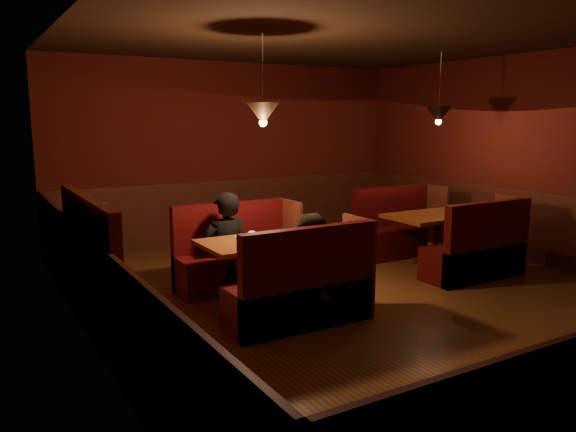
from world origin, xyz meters
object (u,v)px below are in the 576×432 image
second_bench_near (478,254)px  diner_b (314,251)px  main_table (265,254)px  second_bench_far (397,233)px  diner_a (226,228)px  main_bench_near (304,294)px  main_bench_far (237,260)px  second_table (434,228)px

second_bench_near → diner_b: size_ratio=0.97×
second_bench_near → diner_b: 2.65m
main_table → second_bench_far: bearing=20.3°
second_bench_near → diner_a: size_ratio=0.91×
main_table → second_bench_far: (2.78, 1.03, -0.23)m
main_bench_near → second_bench_far: bearing=32.9°
second_bench_far → diner_b: (-2.61, -1.73, 0.40)m
main_bench_far → second_bench_far: size_ratio=1.05×
main_bench_far → main_table: bearing=-91.1°
second_bench_far → diner_a: (-2.99, -0.47, 0.45)m
main_table → second_bench_near: size_ratio=0.95×
second_table → second_bench_far: second_bench_far is taller
diner_a → diner_b: (0.38, -1.27, -0.05)m
second_bench_near → main_table: bearing=170.0°
second_table → diner_a: 2.99m
main_bench_near → second_bench_far: main_bench_near is taller
main_bench_near → diner_a: diner_a is taller
main_table → second_bench_near: bearing=-10.0°
main_table → second_table: bearing=5.6°
main_table → diner_a: diner_a is taller
main_table → diner_b: 0.74m
second_bench_far → diner_b: size_ratio=0.97×
main_bench_far → second_bench_far: (2.77, 0.27, -0.00)m
main_bench_far → second_bench_near: bearing=-24.3°
main_table → main_bench_far: main_bench_far is taller
second_table → diner_a: diner_a is taller
main_bench_near → second_table: 2.93m
second_bench_far → diner_a: bearing=-171.1°
main_bench_far → diner_b: size_ratio=1.02×
main_bench_near → second_bench_near: 2.78m
main_table → diner_a: size_ratio=0.87×
diner_b → main_bench_near: bearing=-177.8°
main_bench_near → diner_a: bearing=99.6°
second_table → second_bench_far: size_ratio=0.90×
second_table → second_bench_near: bearing=-87.8°
second_bench_far → second_bench_near: same height
main_bench_far → second_table: size_ratio=1.16×
main_bench_far → diner_b: (0.16, -1.47, 0.40)m
main_table → second_bench_far: second_bench_far is taller
second_bench_far → diner_b: bearing=-146.4°
main_table → diner_a: 0.64m
main_bench_near → diner_b: diner_b is taller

